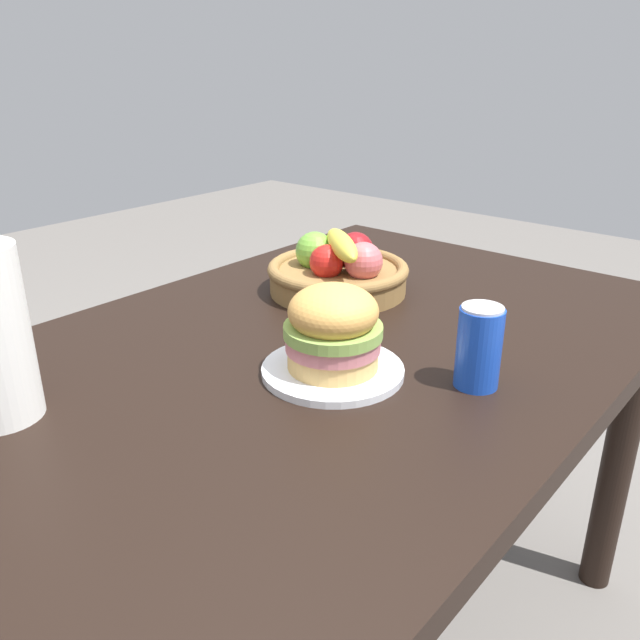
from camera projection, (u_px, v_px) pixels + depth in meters
dining_table at (319, 396)px, 1.15m from camera, size 1.40×0.90×0.75m
plate at (333, 370)px, 1.01m from camera, size 0.22×0.22×0.01m
sandwich at (333, 328)px, 0.98m from camera, size 0.15×0.15×0.13m
soda_can at (479, 347)px, 0.95m from camera, size 0.07×0.07×0.13m
fruit_basket at (339, 270)px, 1.33m from camera, size 0.29×0.29×0.13m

